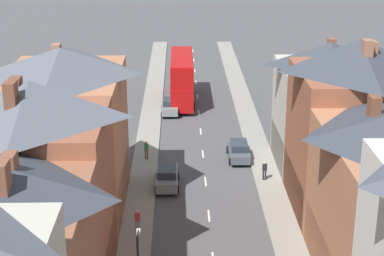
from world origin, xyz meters
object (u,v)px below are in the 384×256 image
object	(u,v)px
double_decker_bus_lead	(182,78)
car_parked_left_a	(170,106)
car_mid_black	(167,177)
pedestrian_far_right	(146,149)
pedestrian_mid_right	(137,220)
car_parked_left_b	(239,150)
pedestrian_far_left	(265,170)

from	to	relation	value
double_decker_bus_lead	car_parked_left_a	bearing A→B (deg)	-106.91
double_decker_bus_lead	car_mid_black	bearing A→B (deg)	-93.25
double_decker_bus_lead	pedestrian_far_right	bearing A→B (deg)	-100.57
pedestrian_mid_right	car_parked_left_b	bearing A→B (deg)	58.64
car_parked_left_b	pedestrian_far_left	world-z (taller)	pedestrian_far_left
pedestrian_mid_right	double_decker_bus_lead	bearing A→B (deg)	84.00
pedestrian_far_left	double_decker_bus_lead	bearing A→B (deg)	106.72
pedestrian_far_right	double_decker_bus_lead	bearing A→B (deg)	79.43
double_decker_bus_lead	pedestrian_mid_right	bearing A→B (deg)	-96.00
double_decker_bus_lead	pedestrian_far_left	xyz separation A→B (m)	(6.58, -21.88, -1.78)
car_parked_left_b	pedestrian_mid_right	world-z (taller)	pedestrian_mid_right
pedestrian_far_left	pedestrian_far_right	distance (m)	10.87
pedestrian_far_right	car_parked_left_a	bearing A→B (deg)	81.59
car_mid_black	double_decker_bus_lead	bearing A→B (deg)	86.75
car_parked_left_a	pedestrian_mid_right	bearing A→B (deg)	-94.16
car_mid_black	pedestrian_far_right	distance (m)	5.95
pedestrian_far_left	pedestrian_far_right	bearing A→B (deg)	153.97
pedestrian_mid_right	car_parked_left_a	bearing A→B (deg)	85.84
pedestrian_far_left	pedestrian_mid_right	bearing A→B (deg)	-139.20
pedestrian_mid_right	pedestrian_far_right	bearing A→B (deg)	90.04
car_mid_black	pedestrian_far_right	xyz separation A→B (m)	(-1.90, 5.63, 0.18)
car_parked_left_a	pedestrian_far_right	xyz separation A→B (m)	(-1.90, -12.87, 0.18)
pedestrian_mid_right	pedestrian_far_left	xyz separation A→B (m)	(9.76, 8.42, 0.00)
pedestrian_far_right	pedestrian_far_left	bearing A→B (deg)	-26.03
double_decker_bus_lead	pedestrian_mid_right	distance (m)	30.53
pedestrian_mid_right	pedestrian_far_right	xyz separation A→B (m)	(-0.01, 13.20, 0.00)
double_decker_bus_lead	car_parked_left_a	size ratio (longest dim) A/B	2.72
double_decker_bus_lead	pedestrian_far_right	size ratio (longest dim) A/B	6.71
pedestrian_mid_right	car_mid_black	bearing A→B (deg)	75.94
car_mid_black	pedestrian_far_right	size ratio (longest dim) A/B	2.66
double_decker_bus_lead	pedestrian_far_left	bearing A→B (deg)	-73.28
car_parked_left_b	pedestrian_far_right	size ratio (longest dim) A/B	2.77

